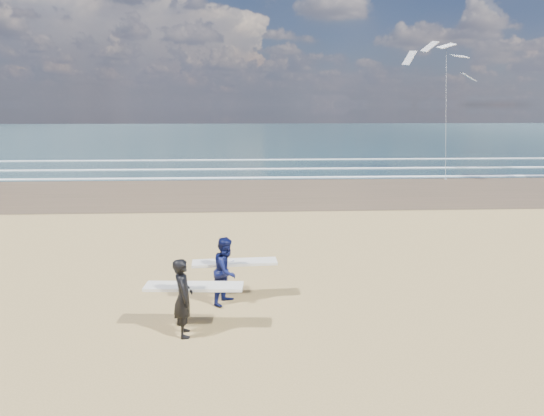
{
  "coord_description": "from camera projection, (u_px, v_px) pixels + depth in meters",
  "views": [
    {
      "loc": [
        1.83,
        -10.44,
        4.99
      ],
      "look_at": [
        2.66,
        6.0,
        1.48
      ],
      "focal_mm": 32.0,
      "sensor_mm": 36.0,
      "label": 1
    }
  ],
  "objects": [
    {
      "name": "wet_sand_strip",
      "position": [
        544.0,
        188.0,
        29.71
      ],
      "size": [
        220.0,
        12.0,
        0.01
      ],
      "primitive_type": "cube",
      "color": "brown",
      "rests_on": "ground"
    },
    {
      "name": "kite_1",
      "position": [
        446.0,
        96.0,
        34.25
      ],
      "size": [
        5.55,
        4.71,
        10.26
      ],
      "color": "slate",
      "rests_on": "ground"
    },
    {
      "name": "surfer_far",
      "position": [
        227.0,
        270.0,
        12.32
      ],
      "size": [
        2.23,
        1.2,
        1.74
      ],
      "color": "#0B1242",
      "rests_on": "ground"
    },
    {
      "name": "foam_breakers",
      "position": [
        470.0,
        166.0,
        39.57
      ],
      "size": [
        220.0,
        11.7,
        0.05
      ],
      "color": "white",
      "rests_on": "ground"
    },
    {
      "name": "ocean",
      "position": [
        354.0,
        135.0,
        82.46
      ],
      "size": [
        220.0,
        100.0,
        0.02
      ],
      "primitive_type": "cube",
      "color": "#1A323A",
      "rests_on": "ground"
    },
    {
      "name": "surfer_near",
      "position": [
        185.0,
        296.0,
        10.59
      ],
      "size": [
        2.23,
        1.03,
        1.76
      ],
      "color": "black",
      "rests_on": "ground"
    }
  ]
}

